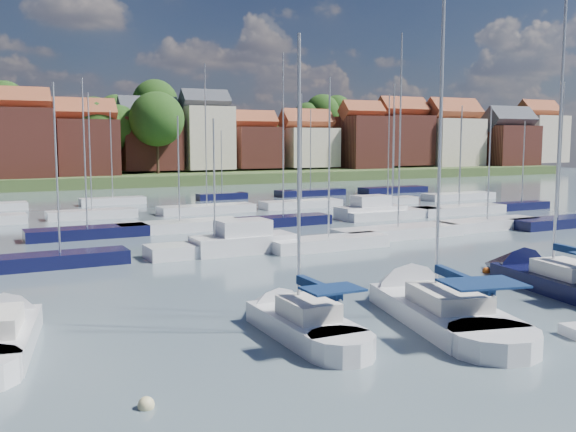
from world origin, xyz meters
TOP-DOWN VIEW (x-y plane):
  - ground at (0.00, 40.00)m, footprint 260.00×260.00m
  - sailboat_left at (-10.66, 2.49)m, footprint 2.62×9.21m
  - sailboat_centre at (-4.17, 2.32)m, footprint 6.30×13.18m
  - sailboat_navy at (4.83, 3.76)m, footprint 4.94×11.94m
  - sailboat_far at (-21.27, 6.29)m, footprint 4.63×10.46m
  - buoy_a at (-17.94, -2.29)m, footprint 0.48×0.48m
  - buoy_b at (-5.91, -4.30)m, footprint 0.54×0.54m
  - buoy_c at (-4.76, -1.39)m, footprint 0.44×0.44m
  - buoy_e at (4.51, 7.35)m, footprint 0.44×0.44m
  - marina_field at (1.91, 35.15)m, footprint 79.62×41.41m
  - far_shore_town at (2.23, 132.67)m, footprint 212.46×90.00m

SIDE VIEW (x-z plane):
  - ground at x=0.00m, z-range 0.00..0.00m
  - buoy_a at x=-17.94m, z-range -0.24..0.24m
  - buoy_b at x=-5.91m, z-range -0.27..0.27m
  - buoy_c at x=-4.76m, z-range -0.22..0.22m
  - buoy_e at x=4.51m, z-range -0.22..0.22m
  - sailboat_far at x=-21.27m, z-range -6.41..7.08m
  - sailboat_centre at x=-4.17m, z-range -8.28..8.98m
  - sailboat_navy at x=4.83m, z-range -7.68..8.39m
  - sailboat_left at x=-10.66m, z-range -5.92..6.65m
  - marina_field at x=1.91m, z-range -7.53..8.40m
  - far_shore_town at x=2.23m, z-range -6.53..15.74m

